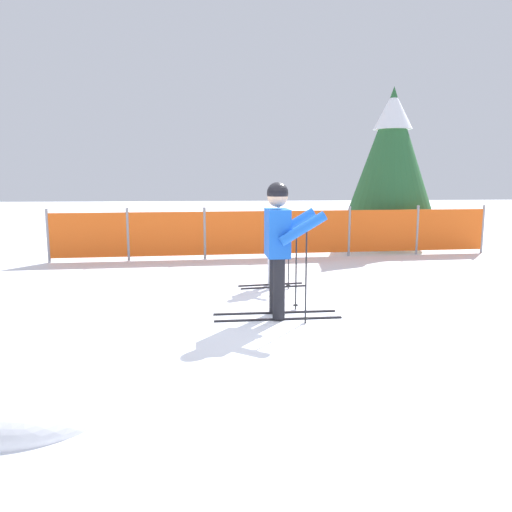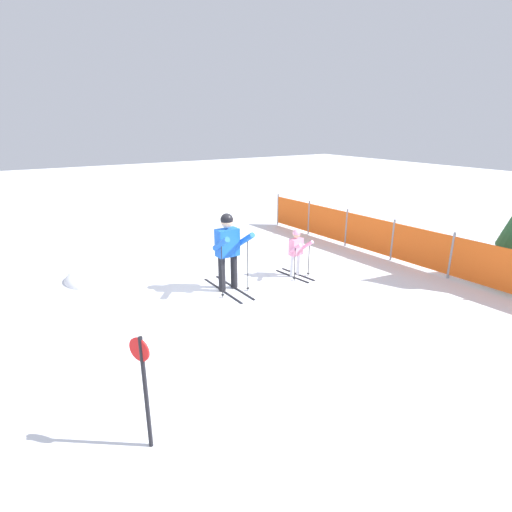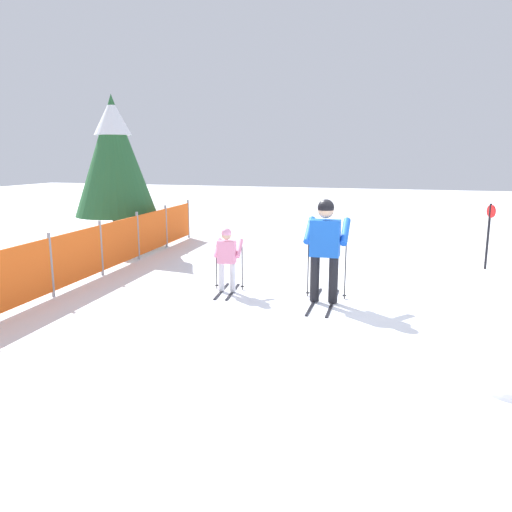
{
  "view_description": "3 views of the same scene",
  "coord_description": "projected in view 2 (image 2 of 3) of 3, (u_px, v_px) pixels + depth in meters",
  "views": [
    {
      "loc": [
        -0.73,
        -6.04,
        1.84
      ],
      "look_at": [
        -0.18,
        0.81,
        0.72
      ],
      "focal_mm": 35.0,
      "sensor_mm": 36.0,
      "label": 1
    },
    {
      "loc": [
        7.42,
        -3.68,
        3.59
      ],
      "look_at": [
        0.34,
        0.83,
        0.78
      ],
      "focal_mm": 28.0,
      "sensor_mm": 36.0,
      "label": 2
    },
    {
      "loc": [
        -8.08,
        -1.02,
        2.46
      ],
      "look_at": [
        0.29,
        1.54,
        0.69
      ],
      "focal_mm": 35.0,
      "sensor_mm": 36.0,
      "label": 3
    }
  ],
  "objects": [
    {
      "name": "ground_plane",
      "position": [
        217.0,
        291.0,
        8.94
      ],
      "size": [
        60.0,
        60.0,
        0.0
      ],
      "primitive_type": "plane",
      "color": "white"
    },
    {
      "name": "trail_marker",
      "position": [
        144.0,
        381.0,
        4.39
      ],
      "size": [
        0.26,
        0.15,
        1.44
      ],
      "color": "black",
      "rests_on": "ground_plane"
    },
    {
      "name": "snow_mound",
      "position": [
        90.0,
        280.0,
        9.59
      ],
      "size": [
        1.35,
        1.14,
        0.54
      ],
      "primitive_type": "ellipsoid",
      "color": "white",
      "rests_on": "ground_plane"
    },
    {
      "name": "skier_adult",
      "position": [
        228.0,
        245.0,
        8.68
      ],
      "size": [
        1.67,
        0.75,
        1.75
      ],
      "rotation": [
        0.0,
        0.0,
        0.03
      ],
      "color": "black",
      "rests_on": "ground_plane"
    },
    {
      "name": "safety_fence",
      "position": [
        393.0,
        240.0,
        10.78
      ],
      "size": [
        9.93,
        0.64,
        1.14
      ],
      "rotation": [
        0.0,
        0.0,
        0.06
      ],
      "color": "gray",
      "rests_on": "ground_plane"
    },
    {
      "name": "skier_child",
      "position": [
        296.0,
        249.0,
        9.61
      ],
      "size": [
        1.13,
        0.55,
        1.18
      ],
      "rotation": [
        0.0,
        0.0,
        0.14
      ],
      "color": "black",
      "rests_on": "ground_plane"
    }
  ]
}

